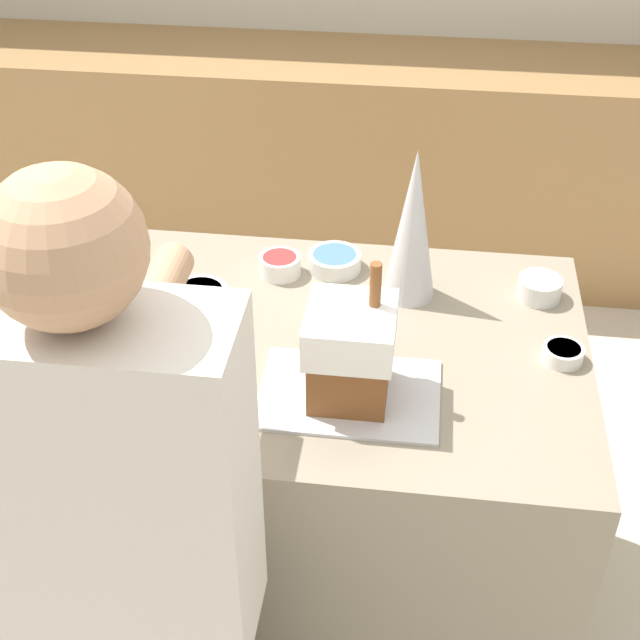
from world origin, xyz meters
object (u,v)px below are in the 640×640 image
(gingerbread_house, at_px, (350,351))
(candy_bowl_near_tray_right, at_px, (346,309))
(candy_bowl_center_rear, at_px, (335,261))
(decorative_tree, at_px, (413,226))
(candy_bowl_far_right, at_px, (540,287))
(baking_tray, at_px, (349,394))
(candy_bowl_beside_tree, at_px, (563,354))
(candy_bowl_near_tray_left, at_px, (200,297))
(candy_bowl_behind_tray, at_px, (280,264))
(person, at_px, (132,591))

(gingerbread_house, bearing_deg, candy_bowl_near_tray_right, 97.70)
(gingerbread_house, relative_size, candy_bowl_center_rear, 2.25)
(decorative_tree, distance_m, candy_bowl_far_right, 0.36)
(baking_tray, xyz_separation_m, candy_bowl_center_rear, (-0.09, 0.49, 0.02))
(candy_bowl_far_right, bearing_deg, candy_bowl_beside_tree, -81.74)
(candy_bowl_beside_tree, height_order, candy_bowl_near_tray_left, candy_bowl_near_tray_left)
(candy_bowl_near_tray_right, distance_m, candy_bowl_beside_tree, 0.51)
(gingerbread_house, distance_m, candy_bowl_near_tray_left, 0.49)
(decorative_tree, relative_size, candy_bowl_beside_tree, 4.24)
(gingerbread_house, distance_m, candy_bowl_far_right, 0.61)
(decorative_tree, xyz_separation_m, candy_bowl_beside_tree, (0.36, -0.22, -0.17))
(gingerbread_house, xyz_separation_m, candy_bowl_behind_tray, (-0.23, 0.45, -0.09))
(candy_bowl_far_right, bearing_deg, candy_bowl_behind_tray, 177.90)
(candy_bowl_near_tray_right, relative_size, person, 0.08)
(candy_bowl_behind_tray, distance_m, candy_bowl_beside_tree, 0.74)
(candy_bowl_near_tray_right, xyz_separation_m, candy_bowl_far_right, (0.46, 0.15, 0.00))
(gingerbread_house, height_order, candy_bowl_center_rear, gingerbread_house)
(candy_bowl_behind_tray, height_order, candy_bowl_center_rear, candy_bowl_behind_tray)
(candy_bowl_far_right, bearing_deg, baking_tray, -134.76)
(decorative_tree, height_order, candy_bowl_near_tray_left, decorative_tree)
(gingerbread_house, height_order, candy_bowl_behind_tray, gingerbread_house)
(candy_bowl_near_tray_right, distance_m, candy_bowl_center_rear, 0.22)
(person, bearing_deg, decorative_tree, 64.20)
(candy_bowl_center_rear, height_order, candy_bowl_beside_tree, candy_bowl_center_rear)
(candy_bowl_near_tray_right, height_order, person, person)
(candy_bowl_center_rear, bearing_deg, baking_tray, -79.79)
(gingerbread_house, bearing_deg, candy_bowl_near_tray_left, 144.27)
(candy_bowl_near_tray_right, height_order, candy_bowl_near_tray_left, candy_bowl_near_tray_left)
(candy_bowl_beside_tree, bearing_deg, baking_tray, -158.67)
(candy_bowl_center_rear, distance_m, person, 1.03)
(candy_bowl_near_tray_right, bearing_deg, candy_bowl_beside_tree, -11.24)
(candy_bowl_center_rear, height_order, candy_bowl_far_right, candy_bowl_far_right)
(candy_bowl_behind_tray, height_order, candy_bowl_near_tray_right, candy_bowl_behind_tray)
(gingerbread_house, bearing_deg, candy_bowl_center_rear, 100.26)
(candy_bowl_behind_tray, relative_size, candy_bowl_near_tray_left, 0.78)
(decorative_tree, relative_size, person, 0.23)
(candy_bowl_beside_tree, distance_m, person, 1.05)
(baking_tray, distance_m, candy_bowl_far_right, 0.61)
(candy_bowl_center_rear, bearing_deg, candy_bowl_far_right, -7.21)
(candy_bowl_far_right, height_order, person, person)
(baking_tray, distance_m, decorative_tree, 0.46)
(candy_bowl_behind_tray, distance_m, person, 0.97)
(baking_tray, height_order, candy_bowl_near_tray_left, candy_bowl_near_tray_left)
(baking_tray, relative_size, candy_bowl_near_tray_right, 2.82)
(decorative_tree, height_order, candy_bowl_beside_tree, decorative_tree)
(gingerbread_house, bearing_deg, candy_bowl_beside_tree, 21.32)
(baking_tray, height_order, candy_bowl_beside_tree, candy_bowl_beside_tree)
(gingerbread_house, xyz_separation_m, decorative_tree, (0.11, 0.40, 0.07))
(candy_bowl_beside_tree, bearing_deg, candy_bowl_far_right, 98.26)
(gingerbread_house, xyz_separation_m, candy_bowl_far_right, (0.43, 0.43, -0.09))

